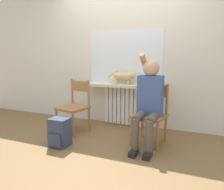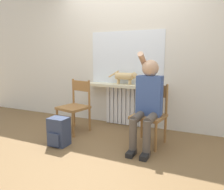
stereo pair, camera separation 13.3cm
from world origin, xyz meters
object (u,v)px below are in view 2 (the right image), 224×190
object	(u,v)px
person	(148,99)
backpack	(59,132)
chair_left	(75,105)
cat	(126,76)
chair_right	(150,114)

from	to	relation	value
person	backpack	xyz separation A→B (m)	(-1.13, -0.50, -0.48)
chair_left	person	world-z (taller)	person
chair_left	cat	size ratio (longest dim) A/B	1.60
person	cat	bearing A→B (deg)	130.61
person	backpack	world-z (taller)	person
chair_left	backpack	world-z (taller)	chair_left
backpack	chair_left	bearing A→B (deg)	102.20
chair_left	cat	bearing A→B (deg)	53.70
person	backpack	distance (m)	1.32
chair_right	person	world-z (taller)	person
cat	backpack	world-z (taller)	cat
chair_left	cat	xyz separation A→B (m)	(0.67, 0.59, 0.46)
chair_left	chair_right	world-z (taller)	same
cat	backpack	size ratio (longest dim) A/B	1.34
chair_left	person	size ratio (longest dim) A/B	0.66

